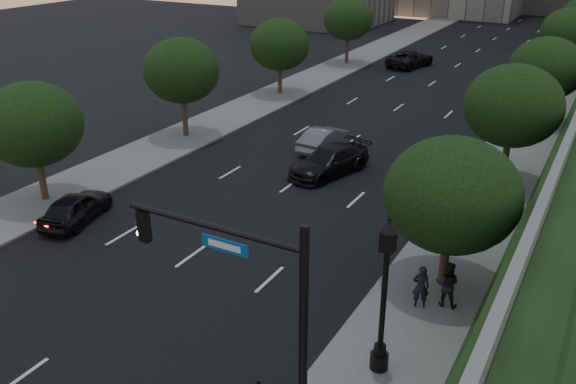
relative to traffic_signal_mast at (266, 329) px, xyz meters
The scene contains 22 objects.
ground 9.22m from the traffic_signal_mast, 165.23° to the left, with size 160.00×160.00×0.00m, color black.
road_surface 33.38m from the traffic_signal_mast, 104.27° to the left, with size 16.00×140.00×0.02m, color black.
sidewalk_right 32.42m from the traffic_signal_mast, 86.31° to the left, with size 4.50×140.00×0.15m, color slate.
sidewalk_left 37.24m from the traffic_signal_mast, 119.81° to the left, with size 4.50×140.00×0.15m, color slate.
tree_right_a 10.38m from the traffic_signal_mast, 78.19° to the left, with size 5.20×5.20×6.24m.
tree_right_b 22.27m from the traffic_signal_mast, 84.52° to the left, with size 5.20×5.20×6.74m.
tree_right_c 35.22m from the traffic_signal_mast, 86.54° to the left, with size 5.20×5.20×6.24m.
tree_right_d 49.21m from the traffic_signal_mast, 87.53° to the left, with size 5.20×5.20×6.74m.
tree_left_a 20.20m from the traffic_signal_mast, 156.18° to the left, with size 5.00×5.00×6.34m.
tree_left_b 27.36m from the traffic_signal_mast, 132.51° to the left, with size 5.00×5.00×6.71m.
tree_left_c 37.96m from the traffic_signal_mast, 119.13° to the left, with size 5.00×5.00×6.34m.
tree_left_d 50.65m from the traffic_signal_mast, 111.40° to the left, with size 5.00×5.00×6.71m.
traffic_signal_mast is the anchor object (origin of this frame).
street_lamp 4.56m from the traffic_signal_mast, 66.49° to the left, with size 0.64×0.64×5.62m.
sedan_near_left 17.07m from the traffic_signal_mast, 154.48° to the left, with size 1.78×4.43×1.51m, color black.
sedan_mid_left 24.32m from the traffic_signal_mast, 111.96° to the left, with size 1.60×4.59×1.51m, color slate.
sedan_far_left 50.74m from the traffic_signal_mast, 104.04° to the left, with size 2.73×5.92×1.65m, color black.
sedan_near_right 20.29m from the traffic_signal_mast, 110.48° to the left, with size 2.25×5.53×1.60m, color black.
sedan_far_right 42.00m from the traffic_signal_mast, 91.61° to the left, with size 1.88×4.69×1.60m, color slate.
pedestrian_a 8.71m from the traffic_signal_mast, 77.19° to the left, with size 0.63×0.41×1.73m, color black.
pedestrian_b 9.42m from the traffic_signal_mast, 72.84° to the left, with size 0.89×0.69×1.83m, color black.
pedestrian_c 17.27m from the traffic_signal_mast, 83.70° to the left, with size 0.91×0.38×1.55m, color black.
Camera 1 is at (15.03, -13.38, 13.41)m, focal length 38.00 mm.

